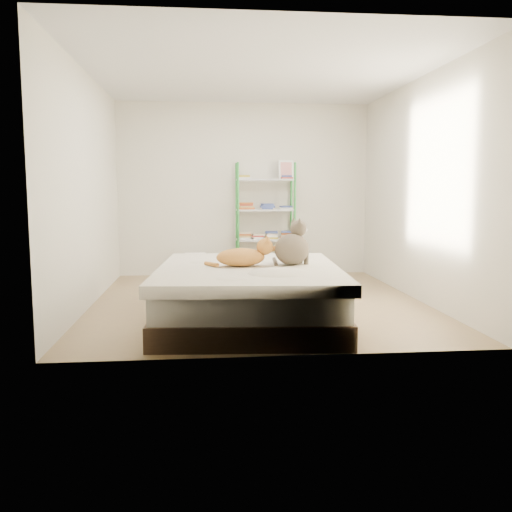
{
  "coord_description": "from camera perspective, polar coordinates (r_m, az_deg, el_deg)",
  "views": [
    {
      "loc": [
        -0.63,
        -6.2,
        1.3
      ],
      "look_at": [
        -0.09,
        -0.66,
        0.62
      ],
      "focal_mm": 38.0,
      "sensor_mm": 36.0,
      "label": 1
    }
  ],
  "objects": [
    {
      "name": "grey_cat",
      "position": [
        5.4,
        3.8,
        1.45
      ],
      "size": [
        0.5,
        0.47,
        0.45
      ],
      "primitive_type": null,
      "rotation": [
        0.0,
        0.0,
        2.03
      ],
      "color": "#746850",
      "rests_on": "bed"
    },
    {
      "name": "room",
      "position": [
        6.23,
        0.21,
        6.97
      ],
      "size": [
        3.81,
        4.21,
        2.61
      ],
      "color": "#967D50",
      "rests_on": "ground"
    },
    {
      "name": "bed",
      "position": [
        5.36,
        -0.76,
        -4.03
      ],
      "size": [
        1.89,
        2.3,
        0.56
      ],
      "rotation": [
        0.0,
        0.0,
        -0.07
      ],
      "color": "#4C3828",
      "rests_on": "ground"
    },
    {
      "name": "white_bin",
      "position": [
        8.13,
        -6.4,
        -0.97
      ],
      "size": [
        0.32,
        0.28,
        0.36
      ],
      "rotation": [
        0.0,
        0.0,
        0.03
      ],
      "color": "white",
      "rests_on": "ground"
    },
    {
      "name": "cardboard_box",
      "position": [
        7.08,
        5.37,
        -2.09
      ],
      "size": [
        0.55,
        0.53,
        0.43
      ],
      "rotation": [
        0.0,
        0.0,
        -0.06
      ],
      "color": "#997058",
      "rests_on": "ground"
    },
    {
      "name": "shelf_unit",
      "position": [
        8.15,
        1.03,
        3.59
      ],
      "size": [
        0.88,
        0.36,
        1.74
      ],
      "color": "green",
      "rests_on": "ground"
    },
    {
      "name": "orange_cat",
      "position": [
        5.29,
        -1.63,
        0.13
      ],
      "size": [
        0.58,
        0.33,
        0.23
      ],
      "primitive_type": null,
      "rotation": [
        0.0,
        0.0,
        0.05
      ],
      "color": "#F1AC4C",
      "rests_on": "bed"
    }
  ]
}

